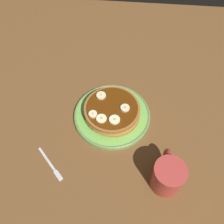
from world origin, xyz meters
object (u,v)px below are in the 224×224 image
at_px(pancake_stack, 113,111).
at_px(banana_slice_2, 115,120).
at_px(banana_slice_3, 101,96).
at_px(banana_slice_0, 125,107).
at_px(coffee_mug, 167,175).
at_px(plate, 112,115).
at_px(banana_slice_1, 101,119).
at_px(banana_slice_4, 93,114).
at_px(fork, 51,165).

relative_size(pancake_stack, banana_slice_2, 5.50).
height_order(pancake_stack, banana_slice_3, banana_slice_3).
xyz_separation_m(banana_slice_0, coffee_mug, (-0.21, -0.13, -0.00)).
distance_m(pancake_stack, banana_slice_2, 0.05).
bearing_deg(banana_slice_2, coffee_mug, -135.37).
height_order(plate, pancake_stack, pancake_stack).
distance_m(banana_slice_1, banana_slice_2, 0.04).
relative_size(plate, pancake_stack, 1.36).
distance_m(banana_slice_0, banana_slice_3, 0.09).
xyz_separation_m(plate, banana_slice_3, (0.04, 0.04, 0.04)).
bearing_deg(banana_slice_1, banana_slice_0, -53.70).
relative_size(banana_slice_1, banana_slice_2, 0.96).
bearing_deg(banana_slice_2, pancake_stack, 10.70).
bearing_deg(banana_slice_2, banana_slice_3, 30.47).
distance_m(pancake_stack, banana_slice_4, 0.07).
distance_m(pancake_stack, coffee_mug, 0.27).
xyz_separation_m(plate, banana_slice_4, (-0.03, 0.06, 0.05)).
xyz_separation_m(plate, banana_slice_0, (0.00, -0.04, 0.04)).
bearing_deg(banana_slice_1, coffee_mug, -128.87).
xyz_separation_m(banana_slice_1, banana_slice_3, (0.09, 0.01, 0.00)).
bearing_deg(banana_slice_0, banana_slice_4, 111.29).
xyz_separation_m(coffee_mug, fork, (0.01, 0.33, -0.05)).
bearing_deg(coffee_mug, banana_slice_3, 40.14).
height_order(banana_slice_0, banana_slice_4, same).
bearing_deg(banana_slice_3, banana_slice_4, 167.95).
bearing_deg(fork, pancake_stack, -40.78).
height_order(pancake_stack, banana_slice_1, banana_slice_1).
height_order(pancake_stack, coffee_mug, coffee_mug).
xyz_separation_m(pancake_stack, coffee_mug, (-0.21, -0.17, 0.02)).
height_order(banana_slice_2, banana_slice_4, banana_slice_4).
distance_m(banana_slice_1, banana_slice_3, 0.09).
bearing_deg(banana_slice_4, banana_slice_2, -100.90).
distance_m(banana_slice_3, coffee_mug, 0.33).
bearing_deg(coffee_mug, banana_slice_4, 52.69).
bearing_deg(banana_slice_3, banana_slice_0, -115.00).
relative_size(plate, banana_slice_1, 7.84).
bearing_deg(banana_slice_0, banana_slice_2, 150.58).
bearing_deg(banana_slice_3, banana_slice_2, -149.53).
bearing_deg(banana_slice_4, banana_slice_0, -68.71).
bearing_deg(banana_slice_1, banana_slice_4, 65.44).
xyz_separation_m(banana_slice_2, coffee_mug, (-0.16, -0.16, -0.00)).
xyz_separation_m(pancake_stack, banana_slice_4, (-0.03, 0.06, 0.02)).
bearing_deg(banana_slice_1, banana_slice_2, -90.45).
relative_size(plate, banana_slice_2, 7.49).
bearing_deg(banana_slice_0, fork, 134.24).
xyz_separation_m(banana_slice_1, fork, (-0.15, 0.13, -0.05)).
bearing_deg(banana_slice_3, fork, 152.89).
bearing_deg(banana_slice_2, banana_slice_1, 89.55).
distance_m(banana_slice_2, coffee_mug, 0.23).
xyz_separation_m(plate, banana_slice_1, (-0.05, 0.03, 0.04)).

